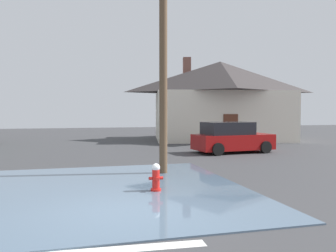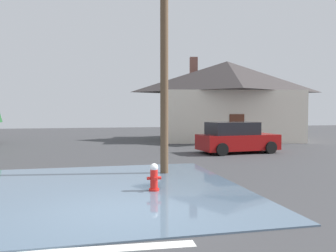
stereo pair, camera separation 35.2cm
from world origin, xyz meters
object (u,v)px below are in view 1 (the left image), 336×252
at_px(fire_hydrant, 156,178).
at_px(house, 220,99).
at_px(parked_car, 231,138).
at_px(utility_pole, 163,43).

bearing_deg(fire_hydrant, house, 61.42).
bearing_deg(parked_car, house, 70.82).
relative_size(fire_hydrant, house, 0.07).
bearing_deg(parked_car, utility_pole, -133.90).
xyz_separation_m(utility_pole, house, (7.95, 13.53, -1.45)).
xyz_separation_m(house, parked_car, (-2.87, -8.26, -2.35)).
height_order(utility_pole, parked_car, utility_pole).
xyz_separation_m(fire_hydrant, parked_car, (5.96, 7.95, 0.39)).
height_order(fire_hydrant, parked_car, parked_car).
bearing_deg(fire_hydrant, utility_pole, 71.73).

